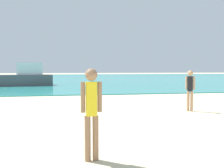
% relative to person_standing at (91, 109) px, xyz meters
% --- Properties ---
extents(water, '(160.00, 60.00, 0.06)m').
position_rel_person_standing_xyz_m(water, '(1.27, 41.24, -0.90)').
color(water, teal).
rests_on(water, ground).
extents(person_standing, '(0.38, 0.22, 1.64)m').
position_rel_person_standing_xyz_m(person_standing, '(0.00, 0.00, 0.00)').
color(person_standing, '#936B4C').
rests_on(person_standing, ground).
extents(person_distant, '(0.30, 0.25, 1.58)m').
position_rel_person_standing_xyz_m(person_distant, '(4.27, 4.68, -0.04)').
color(person_distant, tan).
rests_on(person_distant, ground).
extents(boat_near, '(6.63, 3.02, 2.17)m').
position_rel_person_standing_xyz_m(boat_near, '(-4.73, 20.67, -0.12)').
color(boat_near, '#4C4C51').
rests_on(boat_near, water).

